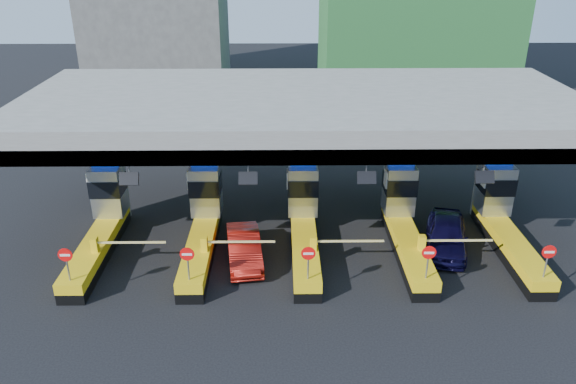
{
  "coord_description": "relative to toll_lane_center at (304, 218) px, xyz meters",
  "views": [
    {
      "loc": [
        -1.09,
        -24.65,
        14.09
      ],
      "look_at": [
        -0.78,
        0.0,
        2.94
      ],
      "focal_mm": 35.0,
      "sensor_mm": 36.0,
      "label": 1
    }
  ],
  "objects": [
    {
      "name": "toll_lane_left",
      "position": [
        -5.0,
        0.0,
        0.0
      ],
      "size": [
        4.43,
        8.0,
        4.16
      ],
      "color": "black",
      "rests_on": "ground"
    },
    {
      "name": "toll_lane_right",
      "position": [
        5.0,
        0.0,
        0.0
      ],
      "size": [
        4.43,
        8.0,
        4.16
      ],
      "color": "black",
      "rests_on": "ground"
    },
    {
      "name": "toll_lane_far_left",
      "position": [
        -10.0,
        0.0,
        0.0
      ],
      "size": [
        4.43,
        8.0,
        4.16
      ],
      "color": "black",
      "rests_on": "ground"
    },
    {
      "name": "toll_lane_far_right",
      "position": [
        10.0,
        0.0,
        0.0
      ],
      "size": [
        4.43,
        8.0,
        4.16
      ],
      "color": "black",
      "rests_on": "ground"
    },
    {
      "name": "toll_lane_center",
      "position": [
        0.0,
        0.0,
        0.0
      ],
      "size": [
        4.43,
        8.0,
        4.16
      ],
      "color": "black",
      "rests_on": "ground"
    },
    {
      "name": "red_car",
      "position": [
        -2.88,
        -1.77,
        -0.68
      ],
      "size": [
        2.06,
        4.5,
        1.43
      ],
      "primitive_type": "imported",
      "rotation": [
        0.0,
        0.0,
        0.13
      ],
      "color": "maroon",
      "rests_on": "ground"
    },
    {
      "name": "toll_canopy",
      "position": [
        -0.0,
        2.59,
        4.74
      ],
      "size": [
        28.0,
        12.09,
        7.0
      ],
      "color": "slate",
      "rests_on": "ground"
    },
    {
      "name": "ground",
      "position": [
        -0.0,
        -0.28,
        -1.4
      ],
      "size": [
        120.0,
        120.0,
        0.0
      ],
      "primitive_type": "plane",
      "color": "black",
      "rests_on": "ground"
    },
    {
      "name": "van",
      "position": [
        7.0,
        -0.79,
        -0.58
      ],
      "size": [
        3.11,
        5.16,
        1.64
      ],
      "primitive_type": "imported",
      "rotation": [
        0.0,
        0.0,
        -0.26
      ],
      "color": "black",
      "rests_on": "ground"
    }
  ]
}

